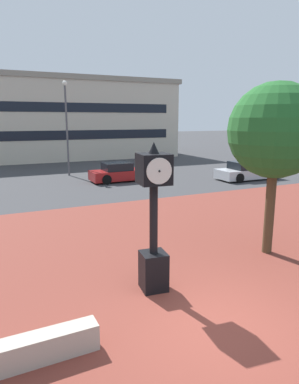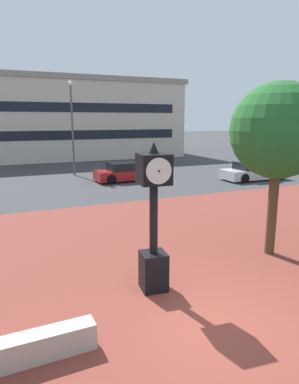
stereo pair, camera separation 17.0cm
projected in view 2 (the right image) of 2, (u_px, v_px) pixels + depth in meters
The scene contains 9 objects.
ground_plane at pixel (214, 326), 7.04m from camera, with size 200.00×200.00×0.00m, color #38383A.
plaza_brick_paving at pixel (148, 263), 10.12m from camera, with size 44.00×14.87×0.01m, color brown.
planter_wall at pixel (3, 356), 5.78m from camera, with size 3.20×0.40×0.50m, color #ADA393.
street_clock at pixel (154, 219), 8.20m from camera, with size 0.79×0.83×3.66m.
plaza_tree at pixel (280, 133), 10.24m from camera, with size 3.07×2.86×5.27m.
car_street_near at pixel (124, 173), 23.44m from camera, with size 4.07×1.87×1.28m.
car_street_far at pixel (253, 172), 23.92m from camera, with size 4.57×2.05×1.28m.
civic_building at pixel (35, 119), 37.35m from camera, with size 31.40×12.12×8.43m.
street_lamp_post at pixel (72, 119), 25.11m from camera, with size 0.36×0.36×6.88m.
Camera 2 is at (-3.75, -5.25, 4.17)m, focal length 31.98 mm.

